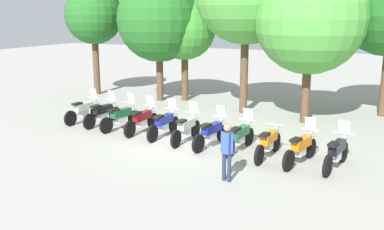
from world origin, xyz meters
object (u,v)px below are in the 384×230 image
(motorcycle_0, at_px, (84,110))
(motorcycle_2, at_px, (121,116))
(motorcycle_10, at_px, (337,152))
(person_0, at_px, (227,148))
(motorcycle_1, at_px, (103,113))
(tree_2, at_px, (185,29))
(tree_4, at_px, (310,19))
(motorcycle_3, at_px, (142,120))
(tree_0, at_px, (94,16))
(motorcycle_6, at_px, (212,133))
(motorcycle_7, at_px, (240,136))
(motorcycle_5, at_px, (186,128))
(motorcycle_4, at_px, (164,123))
(motorcycle_9, at_px, (301,148))
(motorcycle_8, at_px, (268,143))
(tree_1, at_px, (159,20))

(motorcycle_0, xyz_separation_m, motorcycle_2, (2.10, -0.29, 0.00))
(motorcycle_10, bearing_deg, person_0, 141.23)
(motorcycle_1, xyz_separation_m, tree_2, (0.65, 6.20, 3.23))
(tree_4, bearing_deg, tree_2, 162.88)
(tree_2, bearing_deg, motorcycle_3, -77.45)
(motorcycle_0, height_order, tree_4, tree_4)
(motorcycle_1, bearing_deg, tree_0, 44.61)
(motorcycle_1, xyz_separation_m, person_0, (6.88, -3.50, 0.44))
(motorcycle_6, relative_size, motorcycle_7, 0.99)
(tree_0, distance_m, tree_2, 5.43)
(motorcycle_2, height_order, motorcycle_7, same)
(tree_0, bearing_deg, motorcycle_5, -35.13)
(person_0, relative_size, tree_4, 0.25)
(motorcycle_1, xyz_separation_m, motorcycle_3, (2.10, -0.30, 0.00))
(motorcycle_0, distance_m, motorcycle_7, 7.41)
(motorcycle_5, relative_size, person_0, 1.34)
(motorcycle_4, distance_m, tree_2, 7.79)
(motorcycle_1, distance_m, motorcycle_9, 8.49)
(motorcycle_4, xyz_separation_m, tree_4, (4.27, 4.55, 3.78))
(motorcycle_0, bearing_deg, tree_0, 37.47)
(motorcycle_8, bearing_deg, motorcycle_4, 85.11)
(motorcycle_1, xyz_separation_m, motorcycle_2, (1.05, -0.21, 0.00))
(motorcycle_6, relative_size, tree_1, 0.34)
(motorcycle_7, height_order, tree_2, tree_2)
(motorcycle_8, height_order, motorcycle_9, motorcycle_9)
(motorcycle_2, xyz_separation_m, tree_1, (-1.55, 5.77, 3.69))
(motorcycle_6, distance_m, tree_2, 8.99)
(motorcycle_9, relative_size, person_0, 1.32)
(motorcycle_5, xyz_separation_m, motorcycle_7, (2.10, -0.17, 0.00))
(motorcycle_0, height_order, motorcycle_3, same)
(motorcycle_0, relative_size, motorcycle_8, 1.00)
(motorcycle_5, bearing_deg, motorcycle_1, 81.44)
(tree_1, xyz_separation_m, tree_4, (7.91, -1.44, 0.09))
(motorcycle_4, bearing_deg, person_0, -128.15)
(motorcycle_5, xyz_separation_m, tree_0, (-8.90, 6.26, 3.88))
(motorcycle_7, xyz_separation_m, motorcycle_9, (2.11, -0.37, 0.00))
(tree_0, relative_size, tree_1, 0.95)
(motorcycle_6, distance_m, motorcycle_9, 3.18)
(motorcycle_0, relative_size, tree_0, 0.36)
(tree_0, bearing_deg, tree_1, -0.86)
(motorcycle_0, height_order, motorcycle_10, same)
(motorcycle_8, distance_m, person_0, 2.52)
(person_0, height_order, tree_2, tree_2)
(motorcycle_6, bearing_deg, motorcycle_8, -87.86)
(motorcycle_3, height_order, motorcycle_8, motorcycle_3)
(motorcycle_2, bearing_deg, tree_0, 54.31)
(motorcycle_8, relative_size, tree_1, 0.34)
(motorcycle_2, bearing_deg, tree_4, -46.09)
(motorcycle_10, distance_m, tree_1, 12.56)
(motorcycle_5, bearing_deg, motorcycle_4, 78.46)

